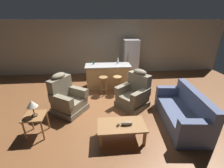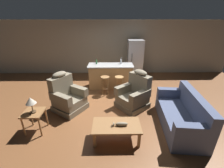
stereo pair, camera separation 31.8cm
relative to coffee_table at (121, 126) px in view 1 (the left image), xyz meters
The scene contains 15 objects.
ground_plane 1.71m from the coffee_table, 93.93° to the left, with size 12.00×12.00×0.00m.
back_wall 4.88m from the coffee_table, 91.37° to the left, with size 12.00×0.05×2.60m.
coffee_table is the anchor object (origin of this frame).
fish_figurine 0.13m from the coffee_table, 21.60° to the right, with size 0.34×0.10×0.10m.
couch 1.78m from the coffee_table, 14.62° to the left, with size 1.03×1.97×0.94m.
recliner_near_lamp 1.99m from the coffee_table, 137.56° to the left, with size 1.16×1.16×1.20m.
recliner_near_island 1.59m from the coffee_table, 66.71° to the left, with size 1.18×1.18×1.20m.
end_table 2.05m from the coffee_table, behind, with size 0.48×0.48×0.56m.
table_lamp 2.09m from the coffee_table, behind, with size 0.24×0.24×0.41m.
kitchen_island 3.02m from the coffee_table, 92.17° to the left, with size 1.80×0.70×0.95m.
bar_stool_left 2.41m from the coffee_table, 97.80° to the left, with size 0.32×0.32×0.68m.
bar_stool_right 2.40m from the coffee_table, 85.30° to the left, with size 0.32×0.32×0.68m.
refrigerator 4.37m from the coffee_table, 76.10° to the left, with size 0.70×0.69×1.76m.
bottle_tall_green 3.31m from the coffee_table, 102.19° to the left, with size 0.07×0.07×0.21m.
bottle_short_amber 3.26m from the coffee_table, 84.39° to the left, with size 0.07×0.07×0.25m.
Camera 1 is at (-0.35, -4.40, 2.65)m, focal length 24.00 mm.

